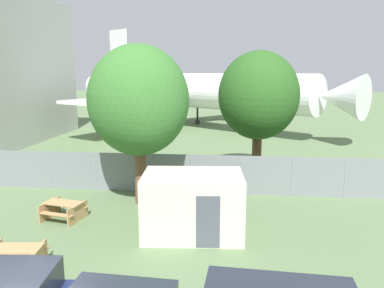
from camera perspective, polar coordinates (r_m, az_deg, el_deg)
The scene contains 7 objects.
perimeter_fence at distance 19.68m, azimuth -7.51°, elevation -4.33°, with size 56.07×0.07×2.03m.
airplane at distance 42.66m, azimuth -0.14°, elevation 8.11°, with size 32.41×26.40×11.74m.
portable_cabin at distance 14.38m, azimuth 0.13°, elevation -9.21°, with size 3.91×2.68×2.40m.
picnic_bench_near_cabin at distance 13.42m, azimuth -25.43°, elevation -15.20°, with size 1.81×1.57×0.76m.
picnic_bench_open_grass at distance 16.91m, azimuth -18.99°, elevation -9.33°, with size 1.84×1.69×0.76m.
tree_near_hangar at distance 21.71m, azimuth 10.10°, elevation 7.22°, with size 4.57×4.57×7.36m.
tree_left_of_cabin at distance 17.26m, azimuth -8.13°, elevation 6.50°, with size 4.59×4.59×7.41m.
Camera 1 is at (4.47, -7.07, 6.12)m, focal length 35.00 mm.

